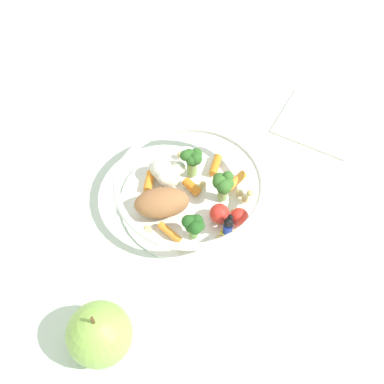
{
  "coord_description": "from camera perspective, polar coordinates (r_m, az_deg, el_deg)",
  "views": [
    {
      "loc": [
        -0.27,
        -0.26,
        0.54
      ],
      "look_at": [
        -0.02,
        -0.0,
        0.03
      ],
      "focal_mm": 43.87,
      "sensor_mm": 36.0,
      "label": 1
    }
  ],
  "objects": [
    {
      "name": "folded_napkin",
      "position": [
        0.77,
        15.15,
        8.18
      ],
      "size": [
        0.14,
        0.14,
        0.01
      ],
      "primitive_type": "cube",
      "rotation": [
        0.0,
        0.0,
        0.27
      ],
      "color": "silver",
      "rests_on": "ground_plane"
    },
    {
      "name": "loose_apple",
      "position": [
        0.54,
        -11.19,
        -16.57
      ],
      "size": [
        0.07,
        0.07,
        0.08
      ],
      "color": "#8CB74C",
      "rests_on": "ground_plane"
    },
    {
      "name": "food_container",
      "position": [
        0.63,
        -0.32,
        -0.07
      ],
      "size": [
        0.2,
        0.2,
        0.06
      ],
      "color": "white",
      "rests_on": "ground_plane"
    },
    {
      "name": "ground_plane",
      "position": [
        0.66,
        0.76,
        -0.22
      ],
      "size": [
        2.4,
        2.4,
        0.0
      ],
      "primitive_type": "plane",
      "color": "silver"
    }
  ]
}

